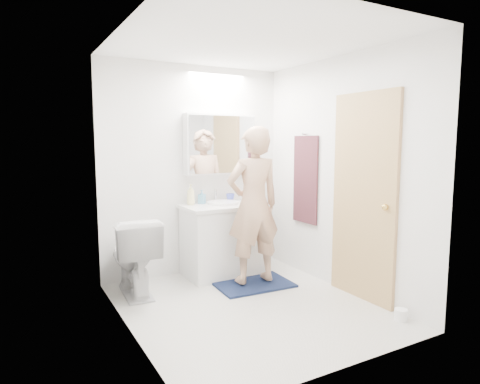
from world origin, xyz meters
TOP-DOWN VIEW (x-y plane):
  - floor at (0.00, 0.00)m, footprint 2.50×2.50m
  - ceiling at (0.00, 0.00)m, footprint 2.50×2.50m
  - wall_back at (0.00, 1.25)m, footprint 2.50×0.00m
  - wall_front at (0.00, -1.25)m, footprint 2.50×0.00m
  - wall_left at (-1.10, 0.00)m, footprint 0.00×2.50m
  - wall_right at (1.10, 0.00)m, footprint 0.00×2.50m
  - vanity_cabinet at (0.24, 0.96)m, footprint 0.90×0.55m
  - countertop at (0.24, 0.96)m, footprint 0.95×0.58m
  - sink_basin at (0.24, 0.99)m, footprint 0.36×0.36m
  - faucet at (0.24, 1.19)m, footprint 0.02×0.02m
  - medicine_cabinet at (0.30, 1.18)m, footprint 0.88×0.14m
  - mirror_panel at (0.30, 1.10)m, footprint 0.84×0.01m
  - toilet at (-0.84, 0.85)m, footprint 0.50×0.81m
  - bath_rug at (0.34, 0.47)m, footprint 0.83×0.60m
  - person at (0.34, 0.47)m, footprint 0.62×0.43m
  - door at (1.08, -0.35)m, footprint 0.04×0.80m
  - door_knob at (1.04, -0.65)m, footprint 0.06×0.06m
  - towel at (1.08, 0.55)m, footprint 0.02×0.42m
  - towel_hook at (1.07, 0.55)m, footprint 0.07×0.02m
  - soap_bottle_a at (-0.10, 1.11)m, footprint 0.10×0.10m
  - soap_bottle_b at (0.05, 1.15)m, footprint 0.10×0.10m
  - toothbrush_cup at (0.41, 1.12)m, footprint 0.14×0.14m
  - toilet_paper_roll at (0.99, -0.92)m, footprint 0.11×0.11m

SIDE VIEW (x-z plane):
  - floor at x=0.00m, z-range 0.00..0.00m
  - bath_rug at x=0.34m, z-range 0.00..0.02m
  - toilet_paper_roll at x=0.99m, z-range 0.00..0.10m
  - vanity_cabinet at x=0.24m, z-range 0.00..0.78m
  - toilet at x=-0.84m, z-range 0.00..0.80m
  - countertop at x=0.24m, z-range 0.78..0.82m
  - sink_basin at x=0.24m, z-range 0.82..0.85m
  - toothbrush_cup at x=0.41m, z-range 0.82..0.92m
  - person at x=0.34m, z-range 0.05..1.69m
  - soap_bottle_b at x=0.05m, z-range 0.82..0.98m
  - faucet at x=0.24m, z-range 0.82..0.98m
  - soap_bottle_a at x=-0.10m, z-range 0.82..1.06m
  - door_knob at x=1.04m, z-range 0.92..0.98m
  - door at x=1.08m, z-range 0.00..2.00m
  - towel at x=1.08m, z-range 0.60..1.60m
  - wall_back at x=0.00m, z-range -0.05..2.45m
  - wall_front at x=0.00m, z-range -0.05..2.45m
  - wall_left at x=-1.10m, z-range -0.05..2.45m
  - wall_right at x=1.10m, z-range -0.05..2.45m
  - medicine_cabinet at x=0.30m, z-range 1.15..1.85m
  - mirror_panel at x=0.30m, z-range 1.17..1.83m
  - towel_hook at x=1.07m, z-range 1.61..1.63m
  - ceiling at x=0.00m, z-range 2.40..2.40m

